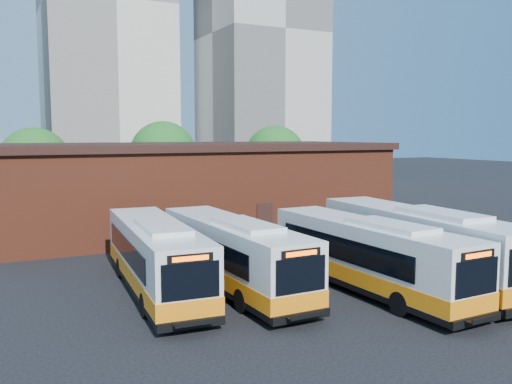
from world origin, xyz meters
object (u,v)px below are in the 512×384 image
bus_midwest (232,256)px  transit_worker (437,285)px  bus_west (156,259)px  bus_east (418,247)px  bus_mideast (368,258)px

bus_midwest → transit_worker: size_ratio=7.12×
bus_midwest → transit_worker: (6.51, -6.04, -0.64)m
bus_west → bus_east: size_ratio=0.92×
bus_mideast → bus_west: bearing=152.5°
bus_mideast → transit_worker: size_ratio=7.20×
bus_west → bus_mideast: 9.50m
bus_east → transit_worker: bus_east is taller
transit_worker → bus_east: bearing=-39.1°
bus_mideast → bus_east: (3.26, 0.36, 0.12)m
bus_west → transit_worker: (9.79, -7.06, -0.64)m
bus_west → bus_east: bus_east is taller
bus_west → bus_midwest: (3.28, -1.02, 0.00)m
bus_midwest → transit_worker: bus_midwest is taller
bus_midwest → transit_worker: 8.90m
bus_mideast → bus_midwest: bearing=147.9°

